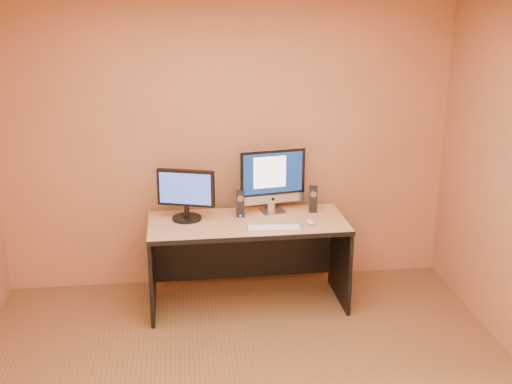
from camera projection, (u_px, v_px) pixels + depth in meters
walls at (253, 223)px, 3.79m from camera, size 4.00×4.00×2.60m
desk at (248, 263)px, 5.47m from camera, size 1.66×0.74×0.76m
imac at (273, 181)px, 5.49m from camera, size 0.62×0.31×0.57m
second_monitor at (186, 195)px, 5.33m from camera, size 0.55×0.38×0.43m
speaker_left at (240, 204)px, 5.44m from camera, size 0.08×0.08×0.23m
speaker_right at (313, 199)px, 5.55m from camera, size 0.08×0.09×0.23m
keyboard at (274, 228)px, 5.19m from camera, size 0.45×0.15×0.02m
mouse at (310, 222)px, 5.29m from camera, size 0.08×0.11×0.04m
cable_a at (279, 207)px, 5.68m from camera, size 0.05×0.23×0.01m
cable_b at (266, 208)px, 5.67m from camera, size 0.10×0.17×0.01m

